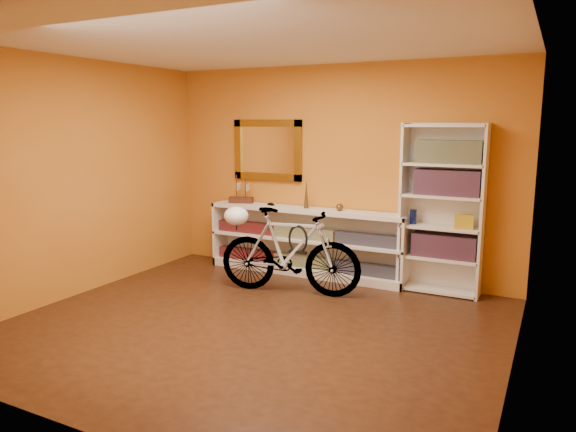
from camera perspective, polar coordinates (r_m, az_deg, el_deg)
The scene contains 24 objects.
floor at distance 5.17m, azimuth -3.61°, elevation -11.70°, with size 4.50×4.00×0.01m, color black.
ceiling at distance 4.86m, azimuth -3.97°, elevation 18.27°, with size 4.50×4.00×0.01m, color silver.
back_wall at distance 6.63m, azimuth 5.16°, elevation 4.72°, with size 4.50×0.01×2.60m, color #B6691B.
left_wall at distance 6.30m, azimuth -21.72°, elevation 3.77°, with size 0.01×4.00×2.60m, color #B6691B.
right_wall at distance 4.17m, azimuth 23.87°, elevation 0.82°, with size 0.01×4.00×2.60m, color #B6691B.
gilt_mirror at distance 6.99m, azimuth -2.22°, elevation 7.07°, with size 0.98×0.06×0.78m, color #7F6217.
wall_socket at distance 6.52m, azimuth 12.33°, elevation -4.95°, with size 0.09×0.01×0.09m, color silver.
console_unit at distance 6.73m, azimuth 1.86°, elevation -2.73°, with size 2.60×0.35×0.85m, color silver, non-canonical shape.
cd_row_lower at distance 6.77m, azimuth 1.78°, elevation -4.87°, with size 2.50×0.13×0.14m, color black.
cd_row_upper at distance 6.69m, azimuth 1.80°, elevation -1.84°, with size 2.50×0.13×0.14m, color navy.
model_ship at distance 7.07m, azimuth -5.06°, elevation 2.91°, with size 0.32×0.12×0.38m, color #38190F, non-canonical shape.
toy_car at distance 6.87m, azimuth -1.84°, elevation 1.15°, with size 0.00×0.00×0.00m, color black.
bronze_ornament at distance 6.62m, azimuth 1.97°, elevation 2.38°, with size 0.06×0.06×0.36m, color brown.
decorative_orb at distance 6.46m, azimuth 5.54°, elevation 0.94°, with size 0.09×0.09×0.09m, color brown.
bookcase at distance 6.14m, azimuth 16.11°, elevation 0.66°, with size 0.90×0.30×1.90m, color silver, non-canonical shape.
book_row_a at distance 6.21m, azimuth 16.39°, elevation -3.07°, with size 0.70×0.22×0.26m, color maroon.
book_row_b at distance 6.10m, azimuth 16.71°, elevation 3.45°, with size 0.70×0.22×0.28m, color maroon.
book_row_c at distance 6.07m, azimuth 16.87°, elevation 6.59°, with size 0.70×0.22×0.25m, color #1A4F5C.
travel_mug at distance 6.21m, azimuth 13.25°, elevation -0.07°, with size 0.07×0.07×0.17m, color navy.
red_tin at distance 6.15m, azimuth 14.60°, elevation 6.32°, with size 0.13×0.13×0.16m, color maroon.
yellow_bag at distance 6.08m, azimuth 18.30°, elevation -0.59°, with size 0.20×0.13×0.15m, color gold.
bicycle at distance 5.95m, azimuth 0.16°, elevation -3.79°, with size 1.65×0.43×0.97m, color silver.
helmet at distance 6.08m, azimuth -5.56°, elevation 0.02°, with size 0.28×0.27×0.21m, color white.
u_lock at distance 5.89m, azimuth 1.07°, elevation -2.48°, with size 0.24×0.24×0.03m, color black.
Camera 1 is at (2.47, -4.12, 1.90)m, focal length 33.23 mm.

